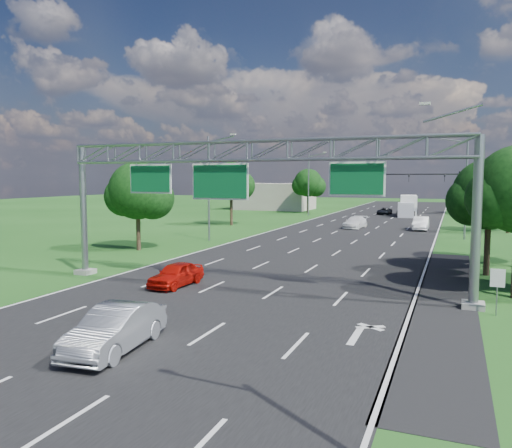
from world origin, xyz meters
The scene contains 21 objects.
ground centered at (0.00, 30.00, 0.00)m, with size 220.00×220.00×0.00m, color #194715.
road centered at (0.00, 30.00, 0.00)m, with size 18.00×180.00×0.02m, color black.
road_flare centered at (10.20, 14.00, 0.00)m, with size 3.00×30.00×0.02m, color black.
sign_gantry centered at (0.33, 12.00, 6.89)m, with size 23.50×1.00×9.56m.
regulatory_sign centered at (12.40, 10.98, 1.51)m, with size 0.60×0.08×2.10m.
traffic_signal centered at (7.48, 65.00, 5.17)m, with size 12.21×0.24×7.00m.
streetlight_l_near centered at (-11.30, 30.00, 5.58)m, with size 2.97×0.22×10.16m.
streetlight_l_far centered at (-11.30, 65.00, 5.58)m, with size 2.97×0.22×10.16m.
streetlight_r_mid centered at (11.30, 40.00, 5.58)m, with size 2.97×0.22×10.16m.
tree_verge_la centered at (-13.92, 22.04, 4.76)m, with size 5.76×4.80×7.40m.
tree_verge_lb centered at (-15.92, 45.04, 5.41)m, with size 5.76×4.80×8.06m.
tree_verge_lc centered at (-12.92, 70.04, 4.98)m, with size 5.76×4.80×7.62m.
tree_verge_rd centered at (16.08, 48.04, 5.63)m, with size 5.76×4.80×8.28m.
tree_verge_re centered at (14.08, 78.04, 5.20)m, with size 5.76×4.80×7.84m.
building_left centered at (-22.00, 78.00, 2.50)m, with size 14.00×10.00×5.00m, color #AB9D8F.
red_coupe centered at (-3.81, 11.05, 0.67)m, with size 1.59×3.95×1.35m, color #BD1008.
silver_sedan centered at (-0.34, 1.16, 0.79)m, with size 1.67×4.78×1.58m, color #9EA3AA.
car_queue_a centered at (-0.59, 47.23, 0.70)m, with size 1.97×4.83×1.40m, color white.
car_queue_b centered at (-0.33, 71.70, 0.55)m, with size 1.84×3.99×1.11m, color black.
car_queue_d centered at (6.93, 47.80, 0.78)m, with size 1.64×4.71×1.55m, color white.
box_truck centered at (3.56, 69.78, 1.56)m, with size 3.12×8.81×3.25m.
Camera 1 is at (10.57, -12.83, 6.05)m, focal length 35.00 mm.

